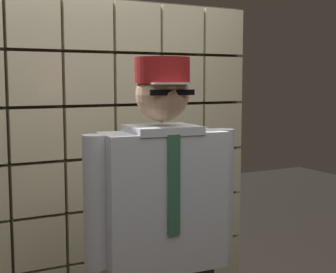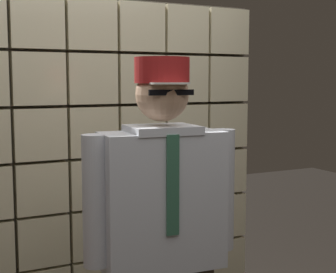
# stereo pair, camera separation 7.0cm
# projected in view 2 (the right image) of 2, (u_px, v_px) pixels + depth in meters

# --- Properties ---
(glass_block_wall) EXTENTS (2.23, 0.10, 2.23)m
(glass_block_wall) POSITION_uv_depth(u_px,v_px,m) (93.00, 183.00, 3.05)
(glass_block_wall) COLOR beige
(glass_block_wall) RESTS_ON ground
(standing_person) EXTENTS (0.73, 0.32, 1.82)m
(standing_person) POSITION_uv_depth(u_px,v_px,m) (162.00, 251.00, 2.27)
(standing_person) COLOR #382D23
(standing_person) RESTS_ON ground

